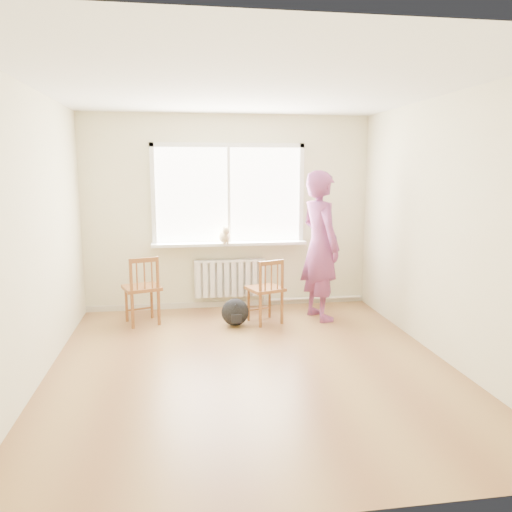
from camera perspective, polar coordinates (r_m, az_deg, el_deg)
name	(u,v)px	position (r m, az deg, el deg)	size (l,w,h in m)	color
floor	(252,366)	(5.16, -0.50, -12.42)	(4.50, 4.50, 0.00)	olive
ceiling	(251,87)	(4.82, -0.56, 18.75)	(4.50, 4.50, 0.00)	white
back_wall	(229,213)	(7.03, -3.15, 4.94)	(4.00, 0.01, 2.70)	beige
window	(229,191)	(6.98, -3.15, 7.47)	(2.12, 0.05, 1.42)	white
windowsill	(230,244)	(6.97, -3.02, 1.42)	(2.15, 0.22, 0.04)	white
radiator	(230,278)	(7.08, -3.00, -2.49)	(1.00, 0.12, 0.55)	white
heating_pipe	(314,298)	(7.42, 6.69, -4.83)	(0.04, 0.04, 1.40)	silver
baseboard	(230,304)	(7.25, -3.04, -5.45)	(4.00, 0.03, 0.08)	beige
chair_left	(143,290)	(6.48, -12.82, -3.84)	(0.54, 0.53, 0.88)	brown
chair_right	(267,291)	(6.37, 1.26, -4.03)	(0.52, 0.51, 0.84)	brown
person	(320,246)	(6.55, 7.35, 1.16)	(0.71, 0.46, 1.94)	#BF3F74
cat	(225,236)	(6.86, -3.57, 2.32)	(0.18, 0.38, 0.26)	beige
backpack	(235,312)	(6.35, -2.40, -6.43)	(0.35, 0.26, 0.35)	black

